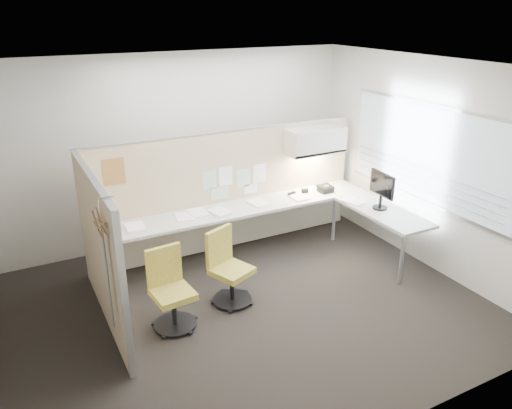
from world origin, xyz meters
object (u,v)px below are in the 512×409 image
chair_right (228,269)px  phone (325,189)px  chair_left (170,291)px  monitor (382,188)px  desk (267,215)px

chair_right → phone: (2.11, 1.00, 0.36)m
chair_left → monitor: bearing=-1.0°
desk → chair_left: (-1.80, -1.05, -0.18)m
chair_left → monitor: monitor is taller
chair_left → desk: bearing=24.9°
chair_right → monitor: 2.47m
desk → monitor: 1.65m
chair_left → chair_right: size_ratio=1.00×
chair_left → chair_right: chair_right is taller
desk → chair_right: bearing=-138.8°
phone → chair_right: bearing=-157.8°
chair_right → phone: 2.36m
chair_right → chair_left: bearing=169.0°
chair_left → chair_right: bearing=6.0°
desk → monitor: size_ratio=7.61×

